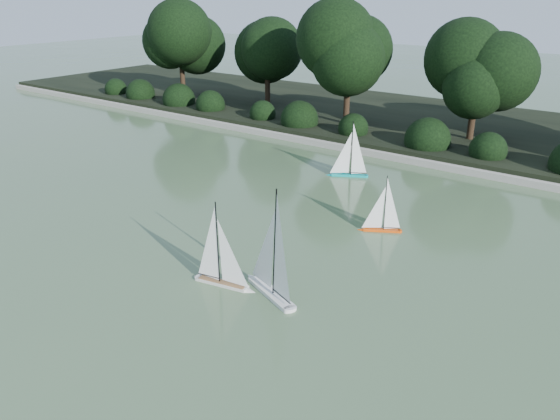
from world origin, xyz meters
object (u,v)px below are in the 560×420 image
at_px(sailboat_white_b, 226,273).
at_px(sailboat_white_a, 268,275).
at_px(sailboat_orange, 379,222).
at_px(sailboat_teal, 346,167).

bearing_deg(sailboat_white_b, sailboat_white_a, 21.24).
height_order(sailboat_orange, sailboat_teal, sailboat_teal).
bearing_deg(sailboat_orange, sailboat_teal, 131.05).
height_order(sailboat_white_a, sailboat_teal, sailboat_white_a).
bearing_deg(sailboat_orange, sailboat_white_b, -106.18).
height_order(sailboat_white_b, sailboat_orange, sailboat_white_b).
relative_size(sailboat_white_a, sailboat_teal, 1.26).
distance_m(sailboat_white_a, sailboat_orange, 3.21).
bearing_deg(sailboat_teal, sailboat_orange, -48.95).
distance_m(sailboat_orange, sailboat_teal, 3.44).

